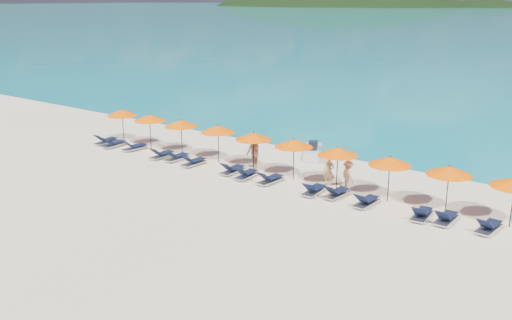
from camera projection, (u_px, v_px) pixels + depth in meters
The scene contains 31 objects.
ground at pixel (219, 197), 28.03m from camera, with size 1400.00×1400.00×0.00m, color beige.
headland_main at pixel (333, 42), 626.50m from camera, with size 374.00×242.00×126.50m.
headland_small at pixel (478, 45), 553.99m from camera, with size 162.00×126.00×85.50m.
jetski at pixel (313, 151), 34.80m from camera, with size 2.06×2.74×0.92m.
beachgoer_a at pixel (329, 171), 29.54m from camera, with size 0.57×0.37×1.55m, color tan.
beachgoer_b at pixel (253, 153), 32.41m from camera, with size 0.91×0.53×1.88m, color tan.
beachgoer_c at pixel (348, 175), 28.87m from camera, with size 0.99×0.46×1.53m, color tan.
umbrella_0 at pixel (122, 113), 38.12m from camera, with size 2.10×2.10×2.28m.
umbrella_1 at pixel (150, 118), 36.52m from camera, with size 2.10×2.10×2.28m.
umbrella_2 at pixel (181, 123), 34.92m from camera, with size 2.10×2.10×2.28m.
umbrella_3 at pixel (218, 129), 33.40m from camera, with size 2.10×2.10×2.28m.
umbrella_4 at pixel (254, 136), 31.70m from camera, with size 2.10×2.10×2.28m.
umbrella_5 at pixel (294, 143), 30.15m from camera, with size 2.10×2.10×2.28m.
umbrella_6 at pixel (338, 151), 28.57m from camera, with size 2.10×2.10×2.28m.
umbrella_7 at pixel (390, 161), 26.87m from camera, with size 2.10×2.10×2.28m.
umbrella_8 at pixel (449, 171), 25.39m from camera, with size 2.10×2.10×2.28m.
lounger_0 at pixel (106, 141), 38.01m from camera, with size 0.71×1.73×0.66m.
lounger_1 at pixel (114, 144), 37.25m from camera, with size 0.73×1.74×0.66m.
lounger_2 at pixel (134, 147), 36.46m from camera, with size 0.76×1.75×0.66m.
lounger_3 at pixel (162, 154), 34.69m from camera, with size 0.66×1.72×0.66m.
lounger_4 at pixel (177, 157), 34.16m from camera, with size 0.63×1.70×0.66m.
lounger_5 at pixel (193, 162), 33.15m from camera, with size 0.64×1.71×0.66m.
lounger_6 at pixel (232, 169), 31.66m from camera, with size 0.67×1.72×0.66m.
lounger_7 at pixel (246, 174), 30.83m from camera, with size 0.78×1.75×0.66m.
lounger_8 at pixel (270, 179), 29.99m from camera, with size 0.72×1.73×0.66m.
lounger_9 at pixel (314, 190), 28.33m from camera, with size 0.77×1.75×0.66m.
lounger_10 at pixel (336, 193), 27.89m from camera, with size 0.74×1.74×0.66m.
lounger_11 at pixel (366, 201), 26.73m from camera, with size 0.69×1.72×0.66m.
lounger_12 at pixel (422, 214), 25.19m from camera, with size 0.79×1.75×0.66m.
lounger_13 at pixel (446, 218), 24.73m from camera, with size 0.63×1.70×0.66m.
lounger_14 at pixel (489, 226), 23.79m from camera, with size 0.77×1.75×0.66m.
Camera 1 is at (17.40, -20.00, 9.46)m, focal length 40.00 mm.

